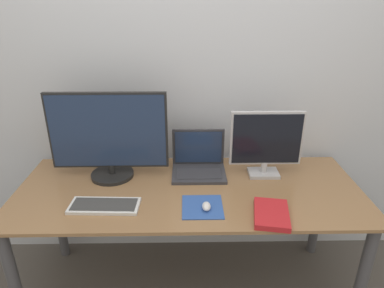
# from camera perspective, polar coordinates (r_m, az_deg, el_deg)

# --- Properties ---
(wall_back) EXTENTS (7.00, 0.05, 2.50)m
(wall_back) POSITION_cam_1_polar(r_m,az_deg,el_deg) (2.08, -0.68, 11.97)
(wall_back) COLOR silver
(wall_back) RESTS_ON ground_plane
(desk) EXTENTS (1.86, 0.74, 0.71)m
(desk) POSITION_cam_1_polar(r_m,az_deg,el_deg) (1.92, -0.50, -10.14)
(desk) COLOR olive
(desk) RESTS_ON ground_plane
(monitor_left) EXTENTS (0.65, 0.24, 0.49)m
(monitor_left) POSITION_cam_1_polar(r_m,az_deg,el_deg) (1.93, -13.73, 1.19)
(monitor_left) COLOR black
(monitor_left) RESTS_ON desk
(monitor_right) EXTENTS (0.40, 0.12, 0.38)m
(monitor_right) POSITION_cam_1_polar(r_m,az_deg,el_deg) (1.95, 12.26, 0.26)
(monitor_right) COLOR #B2B2B7
(monitor_right) RESTS_ON desk
(laptop) EXTENTS (0.31, 0.24, 0.24)m
(laptop) POSITION_cam_1_polar(r_m,az_deg,el_deg) (2.01, 1.11, -3.08)
(laptop) COLOR #333338
(laptop) RESTS_ON desk
(keyboard) EXTENTS (0.35, 0.15, 0.02)m
(keyboard) POSITION_cam_1_polar(r_m,az_deg,el_deg) (1.76, -14.38, -9.93)
(keyboard) COLOR silver
(keyboard) RESTS_ON desk
(mousepad) EXTENTS (0.20, 0.21, 0.00)m
(mousepad) POSITION_cam_1_polar(r_m,az_deg,el_deg) (1.71, 1.75, -10.42)
(mousepad) COLOR #2D519E
(mousepad) RESTS_ON desk
(mouse) EXTENTS (0.04, 0.07, 0.03)m
(mouse) POSITION_cam_1_polar(r_m,az_deg,el_deg) (1.68, 2.41, -10.34)
(mouse) COLOR silver
(mouse) RESTS_ON mousepad
(book) EXTENTS (0.20, 0.26, 0.03)m
(book) POSITION_cam_1_polar(r_m,az_deg,el_deg) (1.69, 13.10, -11.30)
(book) COLOR red
(book) RESTS_ON desk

